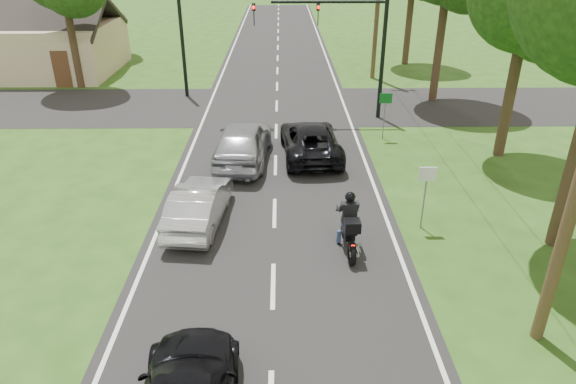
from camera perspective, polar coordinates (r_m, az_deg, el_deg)
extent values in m
plane|color=#254814|center=(13.97, -1.67, -10.38)|extent=(140.00, 140.00, 0.00)
cube|color=black|center=(22.75, -1.36, 5.05)|extent=(8.00, 100.00, 0.01)
cube|color=black|center=(28.41, -1.27, 9.54)|extent=(60.00, 7.00, 0.01)
torus|color=black|center=(16.01, 6.25, -3.78)|extent=(0.16, 0.68, 0.67)
torus|color=black|center=(14.74, 7.10, -6.80)|extent=(0.19, 0.74, 0.73)
cube|color=black|center=(15.29, 6.66, -4.06)|extent=(0.32, 0.97, 0.31)
sphere|color=black|center=(15.42, 6.56, -2.99)|extent=(0.35, 0.35, 0.35)
cube|color=black|center=(14.90, 6.90, -4.15)|extent=(0.36, 0.57, 0.10)
cube|color=#FF0C07|center=(14.47, 7.25, -5.97)|extent=(0.10, 0.03, 0.05)
cylinder|color=silver|center=(15.02, 7.53, -6.19)|extent=(0.12, 0.82, 0.09)
cylinder|color=black|center=(15.50, 6.48, -2.03)|extent=(0.63, 0.06, 0.04)
cube|color=black|center=(14.49, 7.15, -3.74)|extent=(0.46, 0.42, 0.33)
cube|color=black|center=(14.86, 6.88, -2.30)|extent=(0.41, 0.24, 0.61)
sphere|color=black|center=(14.69, 6.94, -0.54)|extent=(0.31, 0.31, 0.31)
cylinder|color=navy|center=(15.63, 5.67, -5.02)|extent=(0.13, 0.13, 0.46)
cylinder|color=navy|center=(15.69, 7.30, -4.96)|extent=(0.13, 0.13, 0.46)
imported|color=black|center=(21.59, 2.50, 5.78)|extent=(2.62, 5.10, 1.38)
imported|color=silver|center=(16.65, -9.88, -1.37)|extent=(1.83, 4.23, 1.35)
imported|color=#A4A6AC|center=(21.03, -5.04, 5.59)|extent=(2.40, 5.15, 1.70)
cylinder|color=black|center=(26.18, 10.46, 14.40)|extent=(0.20, 0.20, 6.00)
cylinder|color=black|center=(25.39, 4.59, 20.32)|extent=(5.40, 0.14, 0.14)
imported|color=black|center=(25.42, 3.36, 19.11)|extent=(0.16, 0.36, 1.00)
imported|color=black|center=(25.39, -3.81, 19.09)|extent=(0.16, 0.36, 1.00)
sphere|color=#FF0C07|center=(25.20, 3.41, 19.80)|extent=(0.16, 0.16, 0.16)
sphere|color=#FF0C07|center=(25.17, -3.85, 19.78)|extent=(0.16, 0.16, 0.16)
cylinder|color=black|center=(30.13, -11.64, 15.90)|extent=(0.20, 0.20, 6.00)
cylinder|color=slate|center=(16.58, 14.88, -0.83)|extent=(0.05, 0.05, 2.00)
cube|color=silver|center=(16.17, 15.28, 1.94)|extent=(0.55, 0.04, 0.45)
cylinder|color=slate|center=(23.81, 10.63, 8.14)|extent=(0.05, 0.05, 2.00)
cube|color=#0C591E|center=(23.51, 10.83, 10.19)|extent=(0.55, 0.04, 0.45)
cylinder|color=#332316|center=(22.83, 23.58, 10.67)|extent=(0.44, 0.44, 5.88)
sphere|color=black|center=(22.10, 27.43, 17.08)|extent=(3.60, 3.60, 3.60)
cylinder|color=#332316|center=(29.81, 16.57, 16.23)|extent=(0.44, 0.44, 7.00)
cylinder|color=#332316|center=(38.55, 13.34, 18.37)|extent=(0.44, 0.44, 6.44)
cylinder|color=#332316|center=(33.88, -22.87, 15.73)|extent=(0.44, 0.44, 6.16)
cylinder|color=#332316|center=(43.82, -20.89, 18.54)|extent=(0.44, 0.44, 6.72)
cube|color=#C5B388|center=(39.30, -26.04, 14.20)|extent=(10.00, 8.00, 3.20)
cube|color=black|center=(37.20, -27.93, 16.58)|extent=(10.20, 4.00, 2.29)
cube|color=black|center=(40.80, -25.54, 17.72)|extent=(10.20, 4.00, 2.29)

